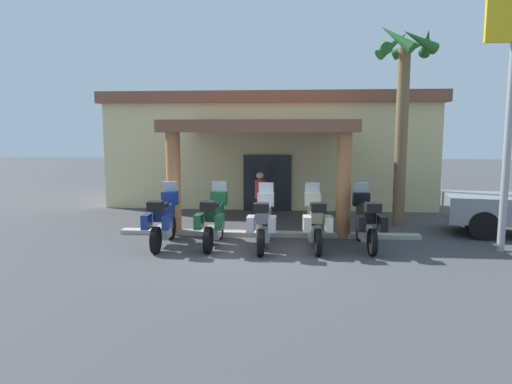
% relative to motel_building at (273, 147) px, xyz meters
% --- Properties ---
extents(ground_plane, '(80.00, 80.00, 0.00)m').
position_rel_motel_building_xyz_m(ground_plane, '(-0.00, -9.53, -2.27)').
color(ground_plane, '#424244').
extents(motel_building, '(13.07, 11.98, 4.46)m').
position_rel_motel_building_xyz_m(motel_building, '(0.00, 0.00, 0.00)').
color(motel_building, beige).
rests_on(motel_building, ground_plane).
extents(motorcycle_blue, '(0.71, 2.21, 1.61)m').
position_rel_motel_building_xyz_m(motorcycle_blue, '(-2.34, -9.12, -1.57)').
color(motorcycle_blue, black).
rests_on(motorcycle_blue, ground_plane).
extents(motorcycle_green, '(0.70, 2.21, 1.61)m').
position_rel_motel_building_xyz_m(motorcycle_green, '(-1.03, -9.00, -1.57)').
color(motorcycle_green, black).
rests_on(motorcycle_green, ground_plane).
extents(motorcycle_silver, '(0.70, 2.21, 1.61)m').
position_rel_motel_building_xyz_m(motorcycle_silver, '(0.28, -9.16, -1.57)').
color(motorcycle_silver, black).
rests_on(motorcycle_silver, ground_plane).
extents(motorcycle_cream, '(0.73, 2.21, 1.61)m').
position_rel_motel_building_xyz_m(motorcycle_cream, '(1.60, -8.99, -1.57)').
color(motorcycle_cream, black).
rests_on(motorcycle_cream, ground_plane).
extents(motorcycle_black, '(0.72, 2.21, 1.61)m').
position_rel_motel_building_xyz_m(motorcycle_black, '(2.91, -8.87, -1.57)').
color(motorcycle_black, black).
rests_on(motorcycle_black, ground_plane).
extents(pedestrian, '(0.32, 0.52, 1.69)m').
position_rel_motel_building_xyz_m(pedestrian, '(-0.07, -6.03, -1.29)').
color(pedestrian, brown).
rests_on(pedestrian, ground_plane).
extents(palm_tree_near_portico, '(1.95, 2.05, 6.25)m').
position_rel_motel_building_xyz_m(palm_tree_near_portico, '(4.36, -5.72, 2.11)').
color(palm_tree_near_portico, brown).
rests_on(palm_tree_near_portico, ground_plane).
extents(roadside_sign, '(1.40, 0.18, 6.17)m').
position_rel_motel_building_xyz_m(roadside_sign, '(6.23, -8.88, 1.90)').
color(roadside_sign, '#99999E').
rests_on(roadside_sign, ground_plane).
extents(curb_strip, '(8.56, 0.36, 0.12)m').
position_rel_motel_building_xyz_m(curb_strip, '(0.28, -7.71, -2.21)').
color(curb_strip, '#ADA89E').
rests_on(curb_strip, ground_plane).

